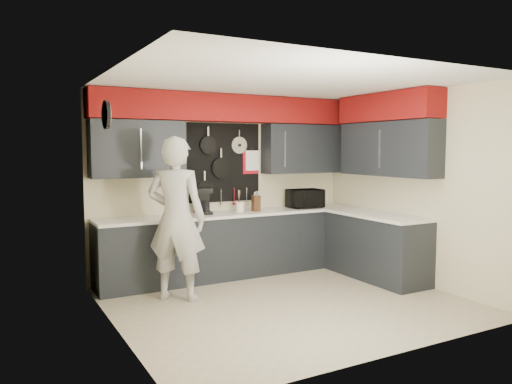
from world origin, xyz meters
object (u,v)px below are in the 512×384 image
knife_block (256,203)px  person (176,219)px  microwave (305,198)px  utensil_crock (240,207)px  coffee_maker (204,200)px

knife_block → person: bearing=-151.5°
microwave → knife_block: 0.88m
knife_block → utensil_crock: 0.25m
person → coffee_maker: bearing=-91.2°
coffee_maker → person: 1.02m
knife_block → person: size_ratio=0.12×
microwave → knife_block: microwave is taller
knife_block → utensil_crock: (-0.24, 0.06, -0.04)m
coffee_maker → microwave: bearing=13.5°
coffee_maker → utensil_crock: bearing=11.4°
microwave → person: person is taller
utensil_crock → person: bearing=-149.5°
microwave → utensil_crock: (-1.11, 0.04, -0.07)m
knife_block → person: person is taller
knife_block → utensil_crock: bearing=169.8°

